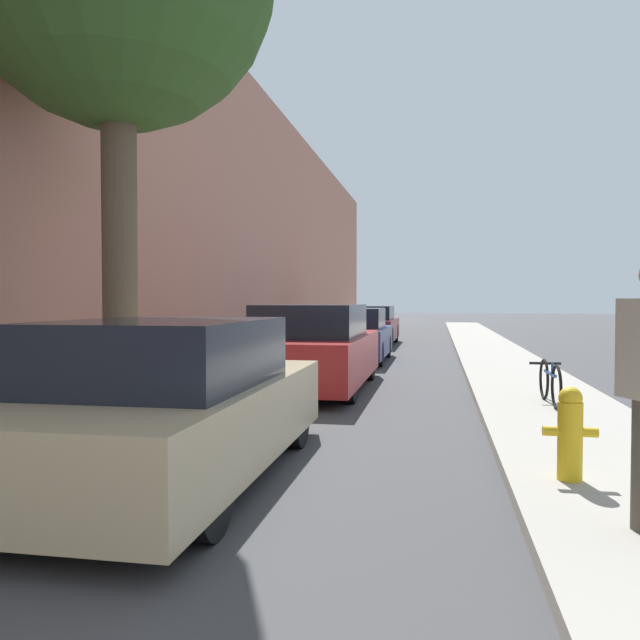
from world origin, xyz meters
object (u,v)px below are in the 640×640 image
object	(u,v)px
parked_car_red	(313,349)
parked_car_champagne	(170,404)
fire_hydrant	(570,432)
parked_car_maroon	(370,326)
bicycle	(550,382)
parked_car_navy	(351,336)

from	to	relation	value
parked_car_red	parked_car_champagne	bearing A→B (deg)	-91.73
parked_car_champagne	fire_hydrant	bearing A→B (deg)	2.86
parked_car_maroon	parked_car_red	bearing A→B (deg)	-89.09
parked_car_maroon	fire_hydrant	xyz separation A→B (m)	(3.38, -16.75, -0.15)
parked_car_champagne	fire_hydrant	world-z (taller)	parked_car_champagne
parked_car_champagne	parked_car_maroon	size ratio (longest dim) A/B	0.94
parked_car_champagne	fire_hydrant	distance (m)	3.39
parked_car_champagne	bicycle	bearing A→B (deg)	46.20
parked_car_champagne	parked_car_red	size ratio (longest dim) A/B	0.93
bicycle	parked_car_red	bearing A→B (deg)	154.46
parked_car_navy	parked_car_maroon	size ratio (longest dim) A/B	0.85
parked_car_champagne	parked_car_maroon	bearing A→B (deg)	90.02
parked_car_navy	fire_hydrant	bearing A→B (deg)	-73.29
parked_car_navy	fire_hydrant	distance (m)	11.22
parked_car_maroon	fire_hydrant	bearing A→B (deg)	-78.57
parked_car_champagne	parked_car_navy	distance (m)	10.91
parked_car_navy	bicycle	distance (m)	7.82
parked_car_red	parked_car_navy	xyz separation A→B (m)	(-0.02, 5.20, -0.06)
parked_car_navy	parked_car_maroon	distance (m)	6.01
parked_car_maroon	bicycle	bearing A→B (deg)	-73.22
parked_car_red	parked_car_maroon	size ratio (longest dim) A/B	1.00
parked_car_navy	bicycle	xyz separation A→B (m)	(3.72, -6.87, -0.22)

